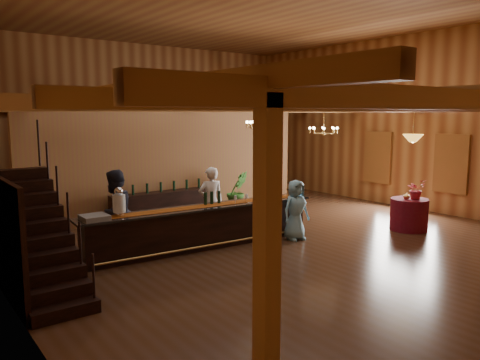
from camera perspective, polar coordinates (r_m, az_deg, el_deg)
floor at (r=11.87m, az=2.67°, el=-6.65°), size 14.00×14.00×0.00m
ceiling at (r=11.76m, az=2.86°, el=20.26°), size 14.00×14.00×0.00m
wall_back at (r=17.46m, az=-12.18°, el=7.00°), size 12.00×0.10×5.50m
wall_right at (r=16.00m, az=19.65°, el=6.64°), size 0.10×14.00×5.50m
beam_grid at (r=11.89m, az=1.20°, el=9.16°), size 11.90×13.90×0.39m
support_posts at (r=11.20m, az=4.36°, el=0.79°), size 9.20×10.20×3.20m
partition_wall at (r=14.18m, az=-7.92°, el=2.05°), size 9.00×0.18×3.10m
window_right_front at (r=15.20m, az=24.36°, el=1.81°), size 0.12×1.05×1.75m
window_right_back at (r=16.60m, az=16.48°, el=2.66°), size 0.12×1.05×1.75m
staircase at (r=8.55m, az=-23.27°, el=-6.19°), size 1.00×2.80×2.00m
backroom_boxes at (r=16.17m, az=-10.66°, el=-0.94°), size 4.10×0.60×1.10m
tasting_bar at (r=10.67m, az=-4.53°, el=-5.68°), size 5.71×1.11×0.96m
beverage_dispenser at (r=9.82m, az=-14.54°, el=-2.63°), size 0.26×0.26×0.60m
glass_rack_tray at (r=9.63m, az=-17.31°, el=-4.38°), size 0.50×0.50×0.10m
raffle_drum at (r=11.93m, az=6.51°, el=-1.11°), size 0.34×0.24×0.30m
bar_bottle_0 at (r=10.70m, az=-4.23°, el=-2.28°), size 0.07×0.07×0.30m
bar_bottle_1 at (r=10.78m, az=-3.47°, el=-2.19°), size 0.07×0.07×0.30m
bar_bottle_2 at (r=10.87m, az=-2.58°, el=-2.10°), size 0.07×0.07×0.30m
backbar_shelf at (r=13.52m, az=-9.57°, el=-3.15°), size 2.94×0.54×0.82m
round_table at (r=13.01m, az=19.91°, el=-3.96°), size 0.96×0.96×0.83m
chandelier_left at (r=11.05m, az=2.85°, el=6.78°), size 0.80×0.80×0.59m
chandelier_right at (r=13.53m, az=10.13°, el=6.03°), size 0.80×0.80×0.79m
pendant_lamp at (r=12.76m, az=20.33°, el=4.82°), size 0.52×0.52×0.90m
bartender at (r=11.63m, az=-3.57°, el=-2.62°), size 0.72×0.56×1.72m
staff_second at (r=10.33m, az=-15.00°, el=-3.88°), size 1.14×1.10×1.84m
guest at (r=11.31m, az=6.82°, el=-3.64°), size 0.75×0.52×1.46m
floor_plant at (r=14.59m, az=-0.32°, el=-1.36°), size 0.77×0.66×1.26m
table_flowers at (r=12.88m, az=20.67°, el=-1.07°), size 0.54×0.49×0.52m
table_vase at (r=12.82m, az=19.66°, el=-1.59°), size 0.16×0.16×0.28m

